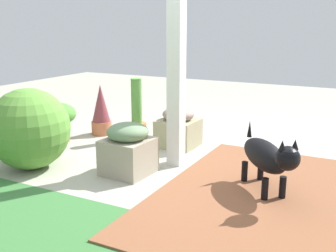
{
  "coord_description": "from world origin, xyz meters",
  "views": [
    {
      "loc": [
        -1.53,
        3.34,
        1.34
      ],
      "look_at": [
        0.15,
        0.12,
        0.43
      ],
      "focal_mm": 43.59,
      "sensor_mm": 36.0,
      "label": 1
    }
  ],
  "objects_px": {
    "terracotta_pot_broad": "(57,118)",
    "porch_pillar": "(176,39)",
    "round_shrub": "(29,129)",
    "terracotta_pot_tall": "(137,118)",
    "dog": "(267,157)",
    "stone_planter_nearest": "(178,128)",
    "stone_planter_mid": "(128,149)",
    "terracotta_pot_spiky": "(101,111)"
  },
  "relations": [
    {
      "from": "terracotta_pot_broad",
      "to": "porch_pillar",
      "type": "bearing_deg",
      "value": 177.16
    },
    {
      "from": "round_shrub",
      "to": "terracotta_pot_tall",
      "type": "distance_m",
      "value": 1.39
    },
    {
      "from": "round_shrub",
      "to": "terracotta_pot_broad",
      "type": "bearing_deg",
      "value": -63.39
    },
    {
      "from": "round_shrub",
      "to": "dog",
      "type": "height_order",
      "value": "round_shrub"
    },
    {
      "from": "stone_planter_nearest",
      "to": "terracotta_pot_tall",
      "type": "distance_m",
      "value": 0.57
    },
    {
      "from": "porch_pillar",
      "to": "round_shrub",
      "type": "relative_size",
      "value": 3.14
    },
    {
      "from": "terracotta_pot_tall",
      "to": "terracotta_pot_broad",
      "type": "bearing_deg",
      "value": 33.73
    },
    {
      "from": "round_shrub",
      "to": "dog",
      "type": "xyz_separation_m",
      "value": [
        -2.14,
        -0.43,
        -0.07
      ]
    },
    {
      "from": "round_shrub",
      "to": "terracotta_pot_tall",
      "type": "xyz_separation_m",
      "value": [
        -0.36,
        -1.33,
        -0.12
      ]
    },
    {
      "from": "terracotta_pot_tall",
      "to": "terracotta_pot_broad",
      "type": "distance_m",
      "value": 0.92
    },
    {
      "from": "terracotta_pot_broad",
      "to": "dog",
      "type": "xyz_separation_m",
      "value": [
        -2.55,
        0.39,
        0.04
      ]
    },
    {
      "from": "porch_pillar",
      "to": "terracotta_pot_broad",
      "type": "relative_size",
      "value": 5.29
    },
    {
      "from": "stone_planter_nearest",
      "to": "stone_planter_mid",
      "type": "bearing_deg",
      "value": 88.82
    },
    {
      "from": "terracotta_pot_spiky",
      "to": "terracotta_pot_broad",
      "type": "bearing_deg",
      "value": 62.34
    },
    {
      "from": "terracotta_pot_spiky",
      "to": "dog",
      "type": "distance_m",
      "value": 2.46
    },
    {
      "from": "terracotta_pot_broad",
      "to": "terracotta_pot_spiky",
      "type": "bearing_deg",
      "value": -117.66
    },
    {
      "from": "terracotta_pot_spiky",
      "to": "terracotta_pot_broad",
      "type": "xyz_separation_m",
      "value": [
        0.26,
        0.49,
        -0.02
      ]
    },
    {
      "from": "porch_pillar",
      "to": "terracotta_pot_tall",
      "type": "xyz_separation_m",
      "value": [
        0.82,
        -0.59,
        -0.94
      ]
    },
    {
      "from": "stone_planter_mid",
      "to": "terracotta_pot_tall",
      "type": "bearing_deg",
      "value": -62.04
    },
    {
      "from": "porch_pillar",
      "to": "terracotta_pot_tall",
      "type": "bearing_deg",
      "value": -35.91
    },
    {
      "from": "stone_planter_mid",
      "to": "dog",
      "type": "xyz_separation_m",
      "value": [
        -1.24,
        -0.12,
        0.08
      ]
    },
    {
      "from": "porch_pillar",
      "to": "terracotta_pot_broad",
      "type": "distance_m",
      "value": 1.84
    },
    {
      "from": "porch_pillar",
      "to": "terracotta_pot_broad",
      "type": "xyz_separation_m",
      "value": [
        1.58,
        -0.08,
        -0.93
      ]
    },
    {
      "from": "stone_planter_nearest",
      "to": "round_shrub",
      "type": "relative_size",
      "value": 0.58
    },
    {
      "from": "terracotta_pot_spiky",
      "to": "terracotta_pot_tall",
      "type": "bearing_deg",
      "value": -177.89
    },
    {
      "from": "terracotta_pot_broad",
      "to": "dog",
      "type": "height_order",
      "value": "dog"
    },
    {
      "from": "porch_pillar",
      "to": "terracotta_pot_spiky",
      "type": "bearing_deg",
      "value": -23.36
    },
    {
      "from": "stone_planter_mid",
      "to": "porch_pillar",
      "type": "bearing_deg",
      "value": -121.6
    },
    {
      "from": "terracotta_pot_spiky",
      "to": "dog",
      "type": "height_order",
      "value": "terracotta_pot_spiky"
    },
    {
      "from": "stone_planter_nearest",
      "to": "stone_planter_mid",
      "type": "xyz_separation_m",
      "value": [
        0.02,
        0.99,
        0.02
      ]
    },
    {
      "from": "porch_pillar",
      "to": "terracotta_pot_spiky",
      "type": "relative_size",
      "value": 3.86
    },
    {
      "from": "porch_pillar",
      "to": "dog",
      "type": "bearing_deg",
      "value": 162.06
    },
    {
      "from": "terracotta_pot_spiky",
      "to": "terracotta_pot_tall",
      "type": "relative_size",
      "value": 0.86
    },
    {
      "from": "stone_planter_mid",
      "to": "round_shrub",
      "type": "bearing_deg",
      "value": 18.55
    },
    {
      "from": "stone_planter_nearest",
      "to": "terracotta_pot_broad",
      "type": "relative_size",
      "value": 0.98
    },
    {
      "from": "terracotta_pot_tall",
      "to": "porch_pillar",
      "type": "bearing_deg",
      "value": 144.09
    },
    {
      "from": "terracotta_pot_spiky",
      "to": "terracotta_pot_tall",
      "type": "distance_m",
      "value": 0.51
    },
    {
      "from": "terracotta_pot_broad",
      "to": "terracotta_pot_tall",
      "type": "bearing_deg",
      "value": -146.27
    },
    {
      "from": "dog",
      "to": "stone_planter_nearest",
      "type": "bearing_deg",
      "value": -35.51
    },
    {
      "from": "stone_planter_mid",
      "to": "terracotta_pot_tall",
      "type": "relative_size",
      "value": 0.66
    },
    {
      "from": "round_shrub",
      "to": "terracotta_pot_broad",
      "type": "height_order",
      "value": "round_shrub"
    },
    {
      "from": "stone_planter_nearest",
      "to": "round_shrub",
      "type": "xyz_separation_m",
      "value": [
        0.92,
        1.3,
        0.17
      ]
    }
  ]
}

